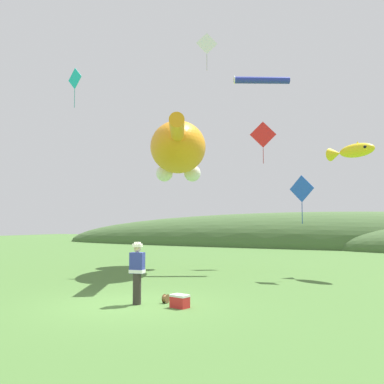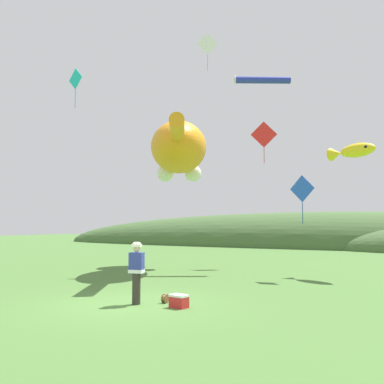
# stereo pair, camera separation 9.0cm
# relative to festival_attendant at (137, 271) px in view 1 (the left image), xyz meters

# --- Properties ---
(ground_plane) EXTENTS (120.00, 120.00, 0.00)m
(ground_plane) POSITION_rel_festival_attendant_xyz_m (-0.15, -0.15, -0.95)
(ground_plane) COLOR #477033
(distant_hill_ridge) EXTENTS (63.37, 12.96, 6.88)m
(distant_hill_ridge) POSITION_rel_festival_attendant_xyz_m (2.18, 32.24, -0.95)
(distant_hill_ridge) COLOR #426033
(distant_hill_ridge) RESTS_ON ground
(festival_attendant) EXTENTS (0.46, 0.33, 1.77)m
(festival_attendant) POSITION_rel_festival_attendant_xyz_m (0.00, 0.00, 0.00)
(festival_attendant) COLOR #332D28
(festival_attendant) RESTS_ON ground
(kite_spool) EXTENTS (0.12, 0.26, 0.26)m
(kite_spool) POSITION_rel_festival_attendant_xyz_m (0.64, 0.54, -0.82)
(kite_spool) COLOR olive
(kite_spool) RESTS_ON ground
(picnic_cooler) EXTENTS (0.55, 0.42, 0.36)m
(picnic_cooler) POSITION_rel_festival_attendant_xyz_m (1.33, 0.12, -0.77)
(picnic_cooler) COLOR red
(picnic_cooler) RESTS_ON ground
(kite_giant_cat) EXTENTS (5.41, 8.92, 2.96)m
(kite_giant_cat) POSITION_rel_festival_attendant_xyz_m (-3.44, 8.88, 5.13)
(kite_giant_cat) COLOR orange
(kite_fish_windsock) EXTENTS (2.35, 1.73, 0.72)m
(kite_fish_windsock) POSITION_rel_festival_attendant_xyz_m (4.90, 10.01, 4.64)
(kite_fish_windsock) COLOR yellow
(kite_tube_streamer) EXTENTS (2.82, 1.74, 0.44)m
(kite_tube_streamer) POSITION_rel_festival_attendant_xyz_m (0.37, 11.05, 8.94)
(kite_tube_streamer) COLOR #2633A5
(kite_diamond_red) EXTENTS (1.39, 0.56, 2.39)m
(kite_diamond_red) POSITION_rel_festival_attendant_xyz_m (-0.05, 12.67, 6.35)
(kite_diamond_red) COLOR red
(kite_diamond_blue) EXTENTS (1.10, 0.36, 2.05)m
(kite_diamond_blue) POSITION_rel_festival_attendant_xyz_m (3.10, 7.74, 2.81)
(kite_diamond_blue) COLOR blue
(kite_diamond_teal) EXTENTS (1.01, 0.25, 1.94)m
(kite_diamond_teal) POSITION_rel_festival_attendant_xyz_m (-6.94, 4.94, 8.24)
(kite_diamond_teal) COLOR #19BFBF
(kite_diamond_white) EXTENTS (0.97, 0.65, 2.05)m
(kite_diamond_white) POSITION_rel_festival_attendant_xyz_m (-2.16, 9.67, 10.88)
(kite_diamond_white) COLOR white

